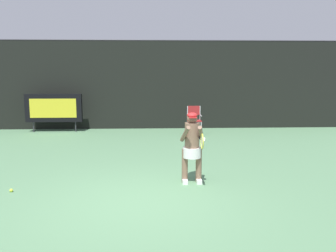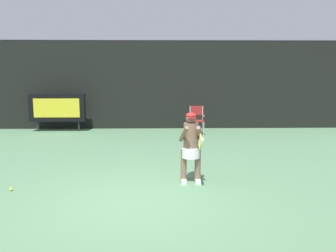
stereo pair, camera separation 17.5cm
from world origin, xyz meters
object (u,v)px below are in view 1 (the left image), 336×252
Objects in this scene: scoreboard at (54,108)px; tennis_ball_loose at (11,190)px; umpire_chair at (194,118)px; tennis_player at (192,144)px; water_bottle at (185,133)px; tennis_racket at (202,141)px.

scoreboard is 32.35× the size of tennis_ball_loose.
tennis_player is at bearing -97.17° from umpire_chair.
water_bottle is 5.95m from tennis_racket.
umpire_chair is 0.77m from water_bottle.
tennis_racket is (0.14, -0.51, 0.17)m from tennis_player.
umpire_chair is at bearing 50.17° from water_bottle.
umpire_chair is 15.88× the size of tennis_ball_loose.
scoreboard is 8.19m from tennis_player.
water_bottle is at bearing -129.83° from umpire_chair.
tennis_ball_loose is at bearing -124.57° from water_bottle.
scoreboard is 1.45× the size of tennis_player.
scoreboard is 3.65× the size of tennis_racket.
tennis_player is 2.52× the size of tennis_racket.
umpire_chair is at bearing -8.96° from scoreboard.
umpire_chair is at bearing 82.83° from tennis_player.
tennis_racket is at bearing -95.36° from umpire_chair.
tennis_player is 22.35× the size of tennis_ball_loose.
scoreboard is at bearing 98.58° from tennis_ball_loose.
scoreboard reaches higher than tennis_ball_loose.
tennis_player is 0.56m from tennis_racket.
scoreboard is at bearing 136.36° from tennis_racket.
tennis_ball_loose is at bearing -124.97° from umpire_chair.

